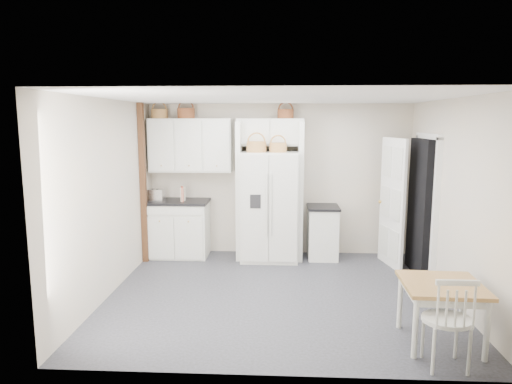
{
  "coord_description": "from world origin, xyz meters",
  "views": [
    {
      "loc": [
        0.02,
        -5.87,
        2.31
      ],
      "look_at": [
        -0.31,
        0.4,
        1.33
      ],
      "focal_mm": 32.0,
      "sensor_mm": 36.0,
      "label": 1
    }
  ],
  "objects": [
    {
      "name": "bridge_cabinet",
      "position": [
        -0.15,
        1.83,
        2.12
      ],
      "size": [
        1.12,
        0.34,
        0.45
      ],
      "primitive_type": "cube",
      "color": "silver",
      "rests_on": "wall_back"
    },
    {
      "name": "windsor_chair",
      "position": [
        1.59,
        -1.75,
        0.47
      ],
      "size": [
        0.46,
        0.42,
        0.94
      ],
      "primitive_type": "cube",
      "rotation": [
        0.0,
        0.0,
        0.0
      ],
      "color": "silver",
      "rests_on": "floor"
    },
    {
      "name": "counter_left",
      "position": [
        -1.71,
        1.7,
        0.95
      ],
      "size": [
        1.05,
        0.68,
        0.04
      ],
      "primitive_type": "cube",
      "color": "black",
      "rests_on": "base_cab_left"
    },
    {
      "name": "fridge_panel_left",
      "position": [
        -0.66,
        1.7,
        1.15
      ],
      "size": [
        0.08,
        0.6,
        2.3
      ],
      "primitive_type": "cube",
      "color": "silver",
      "rests_on": "floor"
    },
    {
      "name": "trim_post",
      "position": [
        -2.2,
        1.35,
        1.3
      ],
      "size": [
        0.09,
        0.09,
        2.6
      ],
      "primitive_type": "cube",
      "color": "#3F1E10",
      "rests_on": "floor"
    },
    {
      "name": "cookbook_cream",
      "position": [
        -1.61,
        1.62,
        1.09
      ],
      "size": [
        0.05,
        0.16,
        0.24
      ],
      "primitive_type": "cube",
      "rotation": [
        0.0,
        0.0,
        -0.1
      ],
      "color": "#EAE2C5",
      "rests_on": "counter_left"
    },
    {
      "name": "wall_back",
      "position": [
        0.0,
        2.0,
        1.3
      ],
      "size": [
        4.5,
        0.0,
        4.5
      ],
      "primitive_type": "plane",
      "rotation": [
        1.57,
        0.0,
        0.0
      ],
      "color": "#B5B0A9",
      "rests_on": "floor"
    },
    {
      "name": "basket_bridge_b",
      "position": [
        0.1,
        1.83,
        2.43
      ],
      "size": [
        0.27,
        0.27,
        0.15
      ],
      "primitive_type": "cylinder",
      "color": "brown",
      "rests_on": "bridge_cabinet"
    },
    {
      "name": "cookbook_red",
      "position": [
        -1.62,
        1.62,
        1.1
      ],
      "size": [
        0.08,
        0.17,
        0.25
      ],
      "primitive_type": "cube",
      "rotation": [
        0.0,
        0.0,
        0.25
      ],
      "color": "#973524",
      "rests_on": "counter_left"
    },
    {
      "name": "wall_left",
      "position": [
        -2.25,
        0.0,
        1.3
      ],
      "size": [
        0.0,
        4.0,
        4.0
      ],
      "primitive_type": "plane",
      "rotation": [
        1.57,
        0.0,
        1.57
      ],
      "color": "#B5B0A9",
      "rests_on": "floor"
    },
    {
      "name": "ceiling",
      "position": [
        0.0,
        0.0,
        2.6
      ],
      "size": [
        4.5,
        4.5,
        0.0
      ],
      "primitive_type": "plane",
      "color": "white",
      "rests_on": "wall_back"
    },
    {
      "name": "base_cab_left",
      "position": [
        -1.71,
        1.7,
        0.47
      ],
      "size": [
        1.0,
        0.63,
        0.93
      ],
      "primitive_type": "cube",
      "color": "silver",
      "rests_on": "floor"
    },
    {
      "name": "upper_cabinet",
      "position": [
        -1.5,
        1.83,
        1.9
      ],
      "size": [
        1.4,
        0.34,
        0.9
      ],
      "primitive_type": "cube",
      "color": "silver",
      "rests_on": "wall_back"
    },
    {
      "name": "refrigerator",
      "position": [
        -0.15,
        1.61,
        0.91
      ],
      "size": [
        0.94,
        0.75,
        1.81
      ],
      "primitive_type": "cube",
      "color": "silver",
      "rests_on": "floor"
    },
    {
      "name": "door_slab",
      "position": [
        1.8,
        1.33,
        1.02
      ],
      "size": [
        0.21,
        0.79,
        2.05
      ],
      "primitive_type": "cube",
      "rotation": [
        0.0,
        0.0,
        -1.36
      ],
      "color": "white",
      "rests_on": "floor"
    },
    {
      "name": "base_cab_right",
      "position": [
        0.75,
        1.7,
        0.43
      ],
      "size": [
        0.49,
        0.58,
        0.86
      ],
      "primitive_type": "cube",
      "color": "silver",
      "rests_on": "floor"
    },
    {
      "name": "wall_right",
      "position": [
        2.25,
        0.0,
        1.3
      ],
      "size": [
        0.0,
        4.0,
        4.0
      ],
      "primitive_type": "plane",
      "rotation": [
        1.57,
        0.0,
        -1.57
      ],
      "color": "#B5B0A9",
      "rests_on": "floor"
    },
    {
      "name": "counter_right",
      "position": [
        0.75,
        1.7,
        0.88
      ],
      "size": [
        0.53,
        0.62,
        0.04
      ],
      "primitive_type": "cube",
      "color": "black",
      "rests_on": "base_cab_right"
    },
    {
      "name": "doorway_void",
      "position": [
        2.16,
        1.0,
        1.02
      ],
      "size": [
        0.18,
        0.85,
        2.05
      ],
      "primitive_type": "cube",
      "color": "black",
      "rests_on": "floor"
    },
    {
      "name": "floor",
      "position": [
        0.0,
        0.0,
        0.0
      ],
      "size": [
        4.5,
        4.5,
        0.0
      ],
      "primitive_type": "plane",
      "color": "#28282C",
      "rests_on": "ground"
    },
    {
      "name": "basket_fridge_b",
      "position": [
        -0.01,
        1.51,
        1.89
      ],
      "size": [
        0.28,
        0.28,
        0.15
      ],
      "primitive_type": "cylinder",
      "color": "brown",
      "rests_on": "refrigerator"
    },
    {
      "name": "toaster",
      "position": [
        -2.08,
        1.6,
        1.07
      ],
      "size": [
        0.3,
        0.18,
        0.2
      ],
      "primitive_type": "cube",
      "rotation": [
        0.0,
        0.0,
        -0.05
      ],
      "color": "silver",
      "rests_on": "counter_left"
    },
    {
      "name": "fridge_panel_right",
      "position": [
        0.36,
        1.7,
        1.15
      ],
      "size": [
        0.08,
        0.6,
        2.3
      ],
      "primitive_type": "cube",
      "color": "silver",
      "rests_on": "floor"
    },
    {
      "name": "dining_table",
      "position": [
        1.7,
        -1.29,
        0.33
      ],
      "size": [
        0.82,
        0.82,
        0.66
      ],
      "primitive_type": "cube",
      "rotation": [
        0.0,
        0.0,
        -0.04
      ],
      "color": "brown",
      "rests_on": "floor"
    },
    {
      "name": "basket_fridge_a",
      "position": [
        -0.36,
        1.51,
        1.9
      ],
      "size": [
        0.32,
        0.32,
        0.17
      ],
      "primitive_type": "cylinder",
      "color": "brown",
      "rests_on": "refrigerator"
    },
    {
      "name": "basket_upper_a",
      "position": [
        -2.02,
        1.83,
        2.43
      ],
      "size": [
        0.28,
        0.28,
        0.16
      ],
      "primitive_type": "cylinder",
      "color": "brown",
      "rests_on": "upper_cabinet"
    },
    {
      "name": "basket_upper_b",
      "position": [
        -1.57,
        1.83,
        2.44
      ],
      "size": [
        0.29,
        0.29,
        0.17
      ],
      "primitive_type": "cylinder",
      "color": "brown",
      "rests_on": "upper_cabinet"
    }
  ]
}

